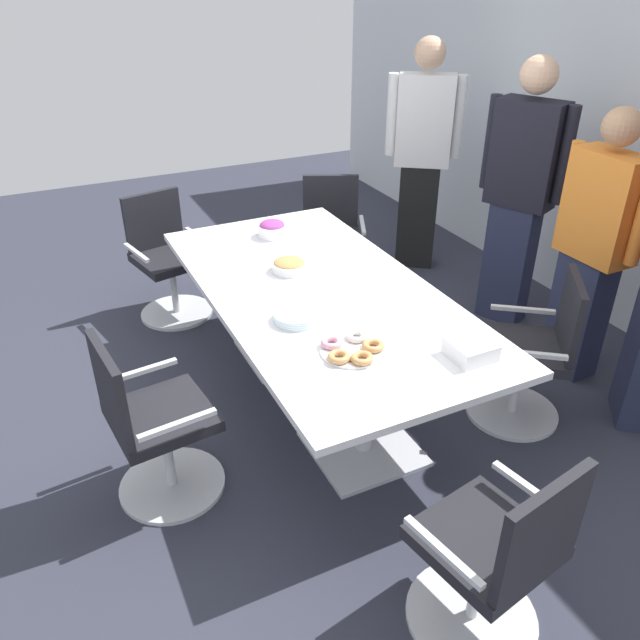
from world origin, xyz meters
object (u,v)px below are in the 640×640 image
napkin_pile (471,349)px  donut_platter (352,349)px  conference_table (320,309)px  plate_stack (297,317)px  office_chair_2 (331,243)px  office_chair_3 (168,263)px  office_chair_1 (532,358)px  snack_bowl_candy_mix (272,229)px  snack_bowl_cookies (289,265)px  person_standing_1 (520,192)px  person_standing_0 (422,153)px  office_chair_0 (494,561)px  office_chair_4 (153,429)px  person_standing_2 (594,246)px

napkin_pile → donut_platter: bearing=-119.8°
conference_table → plate_stack: size_ratio=10.11×
plate_stack → office_chair_2: bearing=147.7°
conference_table → napkin_pile: napkin_pile is taller
office_chair_3 → donut_platter: office_chair_3 is taller
napkin_pile → plate_stack: bearing=-138.2°
plate_stack → napkin_pile: size_ratio=1.21×
donut_platter → office_chair_1: bearing=88.4°
snack_bowl_candy_mix → donut_platter: 1.51m
office_chair_2 → napkin_pile: bearing=105.7°
snack_bowl_cookies → plate_stack: bearing=-19.8°
person_standing_1 → donut_platter: person_standing_1 is taller
office_chair_1 → snack_bowl_candy_mix: size_ratio=4.75×
person_standing_0 → donut_platter: 2.72m
donut_platter → office_chair_0: bearing=3.2°
office_chair_2 → office_chair_4: bearing=68.2°
office_chair_2 → snack_bowl_cookies: 1.32m
office_chair_0 → person_standing_1: size_ratio=0.49×
office_chair_4 → person_standing_0: (-1.78, 2.69, 0.58)m
office_chair_1 → person_standing_2: size_ratio=0.54×
office_chair_2 → person_standing_0: 1.07m
office_chair_1 → plate_stack: 1.39m
office_chair_3 → snack_bowl_cookies: bearing=99.7°
snack_bowl_cookies → napkin_pile: (1.22, 0.39, 0.00)m
donut_platter → napkin_pile: napkin_pile is taller
office_chair_1 → office_chair_3: same height
office_chair_2 → person_standing_1: size_ratio=0.49×
office_chair_4 → snack_bowl_candy_mix: size_ratio=4.75×
conference_table → donut_platter: bearing=-12.6°
office_chair_3 → office_chair_0: bearing=85.6°
office_chair_3 → office_chair_1: bearing=113.1°
conference_table → person_standing_1: (-0.32, 1.68, 0.36)m
person_standing_1 → conference_table: bearing=77.3°
office_chair_3 → donut_platter: bearing=88.0°
person_standing_1 → office_chair_0: bearing=115.3°
person_standing_2 → napkin_pile: (0.50, -1.29, -0.08)m
conference_table → snack_bowl_cookies: bearing=-168.3°
office_chair_1 → person_standing_2: (-0.26, 0.62, 0.47)m
office_chair_0 → office_chair_2: same height
person_standing_0 → donut_platter: size_ratio=6.04×
person_standing_2 → snack_bowl_candy_mix: size_ratio=8.82×
napkin_pile → office_chair_0: bearing=-28.8°
office_chair_0 → snack_bowl_cookies: bearing=78.8°
office_chair_4 → office_chair_0: bearing=30.1°
office_chair_1 → office_chair_4: same height
donut_platter → napkin_pile: (0.28, 0.48, 0.02)m
conference_table → snack_bowl_cookies: 0.34m
office_chair_2 → office_chair_3: (-0.18, -1.26, 0.00)m
office_chair_0 → person_standing_0: (-3.11, 1.70, 0.58)m
office_chair_3 → plate_stack: (1.74, 0.29, 0.37)m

